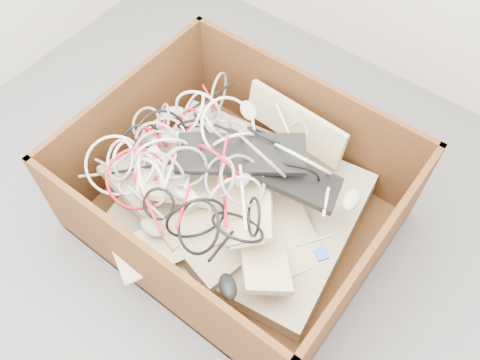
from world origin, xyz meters
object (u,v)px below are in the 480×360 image
Objects in this scene: cardboard_box at (234,203)px; power_strip_right at (171,178)px; vga_plug at (321,254)px; power_strip_left at (174,139)px.

power_strip_right is (-0.18, -0.16, 0.22)m from cardboard_box.
vga_plug is at bearing 19.51° from power_strip_right.
cardboard_box is 0.37m from power_strip_left.
power_strip_right is at bearing -140.61° from vga_plug.
vga_plug is (0.46, -0.09, 0.23)m from cardboard_box.
cardboard_box is 0.52m from vga_plug.
power_strip_right is at bearing -137.62° from cardboard_box.
vga_plug is (0.64, 0.08, 0.01)m from power_strip_right.
vga_plug is (0.76, -0.07, 0.00)m from power_strip_left.
cardboard_box is 4.03× the size of power_strip_right.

